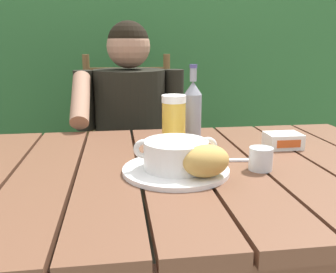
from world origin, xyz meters
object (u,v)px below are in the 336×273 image
person_eating (130,133)px  beer_glass (174,122)px  bread_roll (206,161)px  water_glass_small (261,159)px  serving_plate (176,170)px  butter_tub (283,140)px  table_knife (216,160)px  soup_bowl (176,154)px  beer_bottle (193,110)px  chair_near_diner (130,163)px

person_eating → beer_glass: (0.12, -0.51, 0.16)m
bread_roll → water_glass_small: bearing=20.3°
serving_plate → beer_glass: beer_glass is taller
bread_roll → butter_tub: bearing=38.8°
butter_tub → table_knife: 0.27m
soup_bowl → beer_glass: (0.03, 0.22, 0.04)m
person_eating → table_knife: person_eating is taller
person_eating → water_glass_small: bearing=-67.1°
serving_plate → soup_bowl: soup_bowl is taller
beer_bottle → water_glass_small: 0.34m
person_eating → table_knife: (0.22, -0.65, 0.08)m
person_eating → bread_roll: person_eating is taller
chair_near_diner → butter_tub: 0.93m
soup_bowl → butter_tub: bearing=25.7°
serving_plate → water_glass_small: (0.22, -0.01, 0.02)m
butter_tub → table_knife: (-0.25, -0.10, -0.02)m
soup_bowl → beer_glass: 0.22m
table_knife → soup_bowl: bearing=-149.3°
butter_tub → beer_glass: bearing=173.7°
beer_bottle → bread_roll: bearing=-96.6°
person_eating → soup_bowl: (0.09, -0.73, 0.12)m
beer_bottle → butter_tub: beer_bottle is taller
person_eating → beer_bottle: person_eating is taller
beer_bottle → water_glass_small: beer_bottle is taller
beer_glass → butter_tub: (0.35, -0.04, -0.06)m
bread_roll → beer_glass: 0.29m
chair_near_diner → soup_bowl: 0.99m
bread_roll → beer_glass: size_ratio=0.82×
person_eating → serving_plate: 0.74m
bread_roll → beer_glass: (-0.03, 0.29, 0.03)m
beer_glass → chair_near_diner: bearing=99.1°
person_eating → beer_bottle: 0.51m
person_eating → butter_tub: bearing=-49.8°
bread_roll → water_glass_small: bread_roll is taller
person_eating → bread_roll: (0.15, -0.80, 0.12)m
beer_bottle → water_glass_small: size_ratio=4.14×
table_knife → chair_near_diner: bearing=103.9°
serving_plate → beer_bottle: beer_bottle is taller
bread_roll → table_knife: (0.06, 0.15, -0.05)m
chair_near_diner → bread_roll: size_ratio=7.54×
bread_roll → butter_tub: (0.31, 0.25, -0.03)m
water_glass_small → beer_bottle: bearing=111.3°
chair_near_diner → soup_bowl: bearing=-84.7°
person_eating → serving_plate: bearing=-83.0°
beer_glass → table_knife: bearing=-55.6°
serving_plate → soup_bowl: (0.00, -0.00, 0.04)m
water_glass_small → person_eating: bearing=112.9°
soup_bowl → table_knife: size_ratio=1.35×
beer_glass → butter_tub: beer_glass is taller
serving_plate → water_glass_small: bearing=-2.9°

